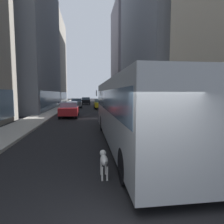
% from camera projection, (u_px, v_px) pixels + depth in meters
% --- Properties ---
extents(ground_plane, '(120.00, 120.00, 0.00)m').
position_uv_depth(ground_plane, '(92.00, 106.00, 37.50)').
color(ground_plane, black).
extents(sidewalk_left, '(2.40, 110.00, 0.15)m').
position_uv_depth(sidewalk_left, '(62.00, 106.00, 36.76)').
color(sidewalk_left, '#ADA89E').
rests_on(sidewalk_left, ground).
extents(sidewalk_right, '(2.40, 110.00, 0.15)m').
position_uv_depth(sidewalk_right, '(121.00, 106.00, 38.22)').
color(sidewalk_right, '#ADA89E').
rests_on(sidewalk_right, ground).
extents(building_left_mid, '(11.44, 18.44, 20.31)m').
position_uv_depth(building_left_mid, '(12.00, 41.00, 28.29)').
color(building_left_mid, slate).
rests_on(building_left_mid, ground).
extents(building_left_far, '(9.22, 22.42, 22.88)m').
position_uv_depth(building_left_far, '(44.00, 59.00, 49.32)').
color(building_left_far, gray).
rests_on(building_left_far, ground).
extents(building_right_far, '(10.21, 15.06, 27.22)m').
position_uv_depth(building_right_far, '(132.00, 55.00, 54.90)').
color(building_right_far, slate).
rests_on(building_right_far, ground).
extents(transit_bus, '(2.78, 11.53, 3.05)m').
position_uv_depth(transit_bus, '(132.00, 108.00, 9.34)').
color(transit_bus, '#999EA3').
rests_on(transit_bus, ground).
extents(car_black_suv, '(1.88, 4.17, 1.62)m').
position_uv_depth(car_black_suv, '(86.00, 101.00, 44.07)').
color(car_black_suv, black).
rests_on(car_black_suv, ground).
extents(car_red_coupe, '(1.81, 4.10, 1.62)m').
position_uv_depth(car_red_coupe, '(69.00, 109.00, 20.01)').
color(car_red_coupe, red).
rests_on(car_red_coupe, ground).
extents(car_grey_wagon, '(1.83, 4.24, 1.62)m').
position_uv_depth(car_grey_wagon, '(77.00, 103.00, 34.16)').
color(car_grey_wagon, slate).
rests_on(car_grey_wagon, ground).
extents(car_yellow_taxi, '(1.93, 4.16, 1.62)m').
position_uv_depth(car_yellow_taxi, '(100.00, 104.00, 31.34)').
color(car_yellow_taxi, yellow).
rests_on(car_yellow_taxi, ground).
extents(box_truck, '(2.30, 7.50, 3.05)m').
position_uv_depth(box_truck, '(118.00, 100.00, 23.09)').
color(box_truck, '#19519E').
rests_on(box_truck, ground).
extents(dalmatian_dog, '(0.22, 0.96, 0.72)m').
position_uv_depth(dalmatian_dog, '(104.00, 160.00, 5.67)').
color(dalmatian_dog, white).
rests_on(dalmatian_dog, ground).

